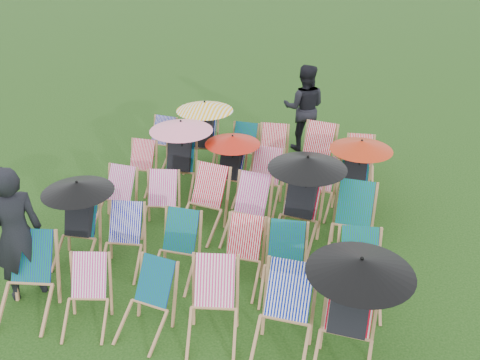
% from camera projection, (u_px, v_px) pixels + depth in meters
% --- Properties ---
extents(ground, '(100.00, 100.00, 0.00)m').
position_uv_depth(ground, '(226.00, 236.00, 8.56)').
color(ground, black).
rests_on(ground, ground).
extents(deckchair_0, '(0.79, 1.00, 1.00)m').
position_uv_depth(deckchair_0, '(26.00, 281.00, 6.77)').
color(deckchair_0, '#A7774D').
rests_on(deckchair_0, ground).
extents(deckchair_1, '(0.69, 0.86, 0.84)m').
position_uv_depth(deckchair_1, '(86.00, 297.00, 6.62)').
color(deckchair_1, '#A7774D').
rests_on(deckchair_1, ground).
extents(deckchair_2, '(0.71, 0.88, 0.86)m').
position_uv_depth(deckchair_2, '(146.00, 303.00, 6.50)').
color(deckchair_2, '#A7774D').
rests_on(deckchair_2, ground).
extents(deckchair_3, '(0.74, 0.95, 0.94)m').
position_uv_depth(deckchair_3, '(213.00, 306.00, 6.39)').
color(deckchair_3, '#A7774D').
rests_on(deckchair_3, ground).
extents(deckchair_4, '(0.72, 0.97, 1.01)m').
position_uv_depth(deckchair_4, '(284.00, 318.00, 6.16)').
color(deckchair_4, '#A7774D').
rests_on(deckchair_4, ground).
extents(deckchair_5, '(1.19, 1.25, 1.41)m').
position_uv_depth(deckchair_5, '(350.00, 313.00, 5.89)').
color(deckchair_5, '#A7774D').
rests_on(deckchair_5, ground).
extents(deckchair_6, '(1.04, 1.08, 1.23)m').
position_uv_depth(deckchair_6, '(77.00, 220.00, 7.77)').
color(deckchair_6, '#A7774D').
rests_on(deckchair_6, ground).
extents(deckchair_7, '(0.67, 0.87, 0.89)m').
position_uv_depth(deckchair_7, '(122.00, 241.00, 7.65)').
color(deckchair_7, '#A7774D').
rests_on(deckchair_7, ground).
extents(deckchair_8, '(0.63, 0.85, 0.90)m').
position_uv_depth(deckchair_8, '(175.00, 250.00, 7.45)').
color(deckchair_8, '#A7774D').
rests_on(deckchair_8, ground).
extents(deckchair_9, '(0.62, 0.84, 0.89)m').
position_uv_depth(deckchair_9, '(241.00, 256.00, 7.33)').
color(deckchair_9, '#A7774D').
rests_on(deckchair_9, ground).
extents(deckchair_10, '(0.63, 0.87, 0.92)m').
position_uv_depth(deckchair_10, '(284.00, 265.00, 7.13)').
color(deckchair_10, '#A7774D').
rests_on(deckchair_10, ground).
extents(deckchair_11, '(0.70, 0.92, 0.94)m').
position_uv_depth(deckchair_11, '(359.00, 274.00, 6.94)').
color(deckchair_11, '#A7774D').
rests_on(deckchair_11, ground).
extents(deckchair_12, '(0.64, 0.85, 0.87)m').
position_uv_depth(deckchair_12, '(114.00, 199.00, 8.75)').
color(deckchair_12, '#A7774D').
rests_on(deckchair_12, ground).
extents(deckchair_13, '(0.69, 0.88, 0.87)m').
position_uv_depth(deckchair_13, '(161.00, 204.00, 8.60)').
color(deckchair_13, '#A7774D').
rests_on(deckchair_13, ground).
extents(deckchair_14, '(0.82, 1.02, 0.99)m').
position_uv_depth(deckchair_14, '(202.00, 203.00, 8.51)').
color(deckchair_14, '#A7774D').
rests_on(deckchair_14, ground).
extents(deckchair_15, '(0.76, 0.96, 0.96)m').
position_uv_depth(deckchair_15, '(247.00, 212.00, 8.31)').
color(deckchair_15, '#A7774D').
rests_on(deckchair_15, ground).
extents(deckchair_16, '(1.19, 1.27, 1.41)m').
position_uv_depth(deckchair_16, '(301.00, 199.00, 8.12)').
color(deckchair_16, '#A7774D').
rests_on(deckchair_16, ground).
extents(deckchair_17, '(0.72, 0.97, 1.01)m').
position_uv_depth(deckchair_17, '(352.00, 223.00, 7.96)').
color(deckchair_17, '#A7774D').
rests_on(deckchair_17, ground).
extents(deckchair_18, '(0.56, 0.78, 0.83)m').
position_uv_depth(deckchair_18, '(138.00, 167.00, 9.82)').
color(deckchair_18, '#A7774D').
rests_on(deckchair_18, ground).
extents(deckchair_19, '(1.13, 1.19, 1.33)m').
position_uv_depth(deckchair_19, '(179.00, 156.00, 9.58)').
color(deckchair_19, '#A7774D').
rests_on(deckchair_19, ground).
extents(deckchair_20, '(0.97, 1.03, 1.15)m').
position_uv_depth(deckchair_20, '(229.00, 166.00, 9.44)').
color(deckchair_20, '#A7774D').
rests_on(deckchair_20, ground).
extents(deckchair_21, '(0.67, 0.90, 0.94)m').
position_uv_depth(deckchair_21, '(263.00, 181.00, 9.24)').
color(deckchair_21, '#A7774D').
rests_on(deckchair_21, ground).
extents(deckchair_22, '(0.70, 0.88, 0.87)m').
position_uv_depth(deckchair_22, '(317.00, 187.00, 9.10)').
color(deckchair_22, '#A7774D').
rests_on(deckchair_22, ground).
extents(deckchair_23, '(1.05, 1.09, 1.25)m').
position_uv_depth(deckchair_23, '(356.00, 175.00, 9.03)').
color(deckchair_23, '#A7774D').
rests_on(deckchair_23, ground).
extents(deckchair_24, '(0.67, 0.85, 0.85)m').
position_uv_depth(deckchair_24, '(159.00, 142.00, 10.82)').
color(deckchair_24, '#A7774D').
rests_on(deckchair_24, ground).
extents(deckchair_25, '(1.11, 1.17, 1.32)m').
position_uv_depth(deckchair_25, '(202.00, 134.00, 10.52)').
color(deckchair_25, '#A7774D').
rests_on(deckchair_25, ground).
extents(deckchair_26, '(0.62, 0.83, 0.86)m').
position_uv_depth(deckchair_26, '(241.00, 150.00, 10.48)').
color(deckchair_26, '#A7774D').
rests_on(deckchair_26, ground).
extents(deckchair_27, '(0.64, 0.87, 0.92)m').
position_uv_depth(deckchair_27, '(272.00, 153.00, 10.28)').
color(deckchair_27, '#A7774D').
rests_on(deckchair_27, ground).
extents(deckchair_28, '(0.84, 1.04, 1.02)m').
position_uv_depth(deckchair_28, '(315.00, 155.00, 10.07)').
color(deckchair_28, '#A7774D').
rests_on(deckchair_28, ground).
extents(deckchair_29, '(0.61, 0.81, 0.85)m').
position_uv_depth(deckchair_29, '(360.00, 162.00, 9.98)').
color(deckchair_29, '#A7774D').
rests_on(deckchair_29, ground).
extents(person_left, '(0.83, 0.82, 1.93)m').
position_uv_depth(person_left, '(16.00, 234.00, 6.87)').
color(person_left, black).
rests_on(person_left, ground).
extents(person_rear, '(0.94, 0.76, 1.84)m').
position_uv_depth(person_rear, '(304.00, 108.00, 11.18)').
color(person_rear, black).
rests_on(person_rear, ground).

